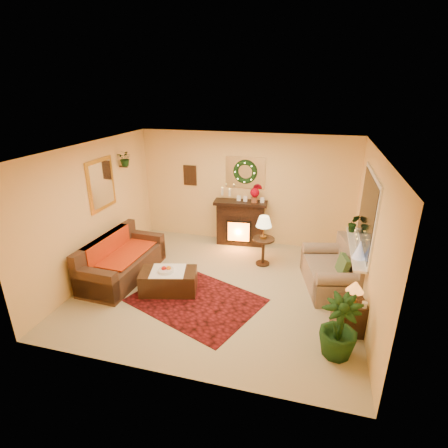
% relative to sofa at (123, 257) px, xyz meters
% --- Properties ---
extents(floor, '(5.00, 5.00, 0.00)m').
position_rel_sofa_xyz_m(floor, '(1.94, 0.11, -0.43)').
color(floor, beige).
rests_on(floor, ground).
extents(ceiling, '(5.00, 5.00, 0.00)m').
position_rel_sofa_xyz_m(ceiling, '(1.94, 0.11, 2.17)').
color(ceiling, white).
rests_on(ceiling, ground).
extents(wall_back, '(5.00, 5.00, 0.00)m').
position_rel_sofa_xyz_m(wall_back, '(1.94, 2.36, 0.87)').
color(wall_back, '#EFD88C').
rests_on(wall_back, ground).
extents(wall_front, '(5.00, 5.00, 0.00)m').
position_rel_sofa_xyz_m(wall_front, '(1.94, -2.14, 0.87)').
color(wall_front, '#EFD88C').
rests_on(wall_front, ground).
extents(wall_left, '(4.50, 4.50, 0.00)m').
position_rel_sofa_xyz_m(wall_left, '(-0.56, 0.11, 0.87)').
color(wall_left, '#EFD88C').
rests_on(wall_left, ground).
extents(wall_right, '(4.50, 4.50, 0.00)m').
position_rel_sofa_xyz_m(wall_right, '(4.44, 0.11, 0.87)').
color(wall_right, '#EFD88C').
rests_on(wall_right, ground).
extents(area_rug, '(2.55, 2.25, 0.01)m').
position_rel_sofa_xyz_m(area_rug, '(1.66, -0.43, -0.42)').
color(area_rug, maroon).
rests_on(area_rug, floor).
extents(sofa, '(0.94, 1.98, 0.83)m').
position_rel_sofa_xyz_m(sofa, '(0.00, 0.00, 0.00)').
color(sofa, '#512B18').
rests_on(sofa, floor).
extents(red_throw, '(0.83, 1.35, 0.02)m').
position_rel_sofa_xyz_m(red_throw, '(-0.07, 0.13, 0.03)').
color(red_throw, red).
rests_on(red_throw, sofa).
extents(fireplace, '(1.12, 0.44, 1.00)m').
position_rel_sofa_xyz_m(fireplace, '(1.88, 2.15, 0.12)').
color(fireplace, black).
rests_on(fireplace, floor).
extents(poinsettia, '(0.21, 0.21, 0.21)m').
position_rel_sofa_xyz_m(poinsettia, '(2.20, 2.14, 0.87)').
color(poinsettia, '#A50013').
rests_on(poinsettia, fireplace).
extents(mantel_candle_a, '(0.06, 0.06, 0.18)m').
position_rel_sofa_xyz_m(mantel_candle_a, '(1.43, 2.16, 0.83)').
color(mantel_candle_a, beige).
rests_on(mantel_candle_a, fireplace).
extents(mantel_candle_b, '(0.06, 0.06, 0.17)m').
position_rel_sofa_xyz_m(mantel_candle_b, '(1.62, 2.12, 0.83)').
color(mantel_candle_b, beige).
rests_on(mantel_candle_b, fireplace).
extents(mantel_mirror, '(0.92, 0.02, 0.72)m').
position_rel_sofa_xyz_m(mantel_mirror, '(1.94, 2.34, 1.27)').
color(mantel_mirror, white).
rests_on(mantel_mirror, wall_back).
extents(wreath, '(0.55, 0.11, 0.55)m').
position_rel_sofa_xyz_m(wreath, '(1.94, 2.30, 1.29)').
color(wreath, '#194719').
rests_on(wreath, wall_back).
extents(wall_art, '(0.32, 0.03, 0.48)m').
position_rel_sofa_xyz_m(wall_art, '(0.59, 2.34, 1.12)').
color(wall_art, '#381E11').
rests_on(wall_art, wall_back).
extents(gold_mirror, '(0.03, 0.84, 1.00)m').
position_rel_sofa_xyz_m(gold_mirror, '(-0.54, 0.41, 1.32)').
color(gold_mirror, gold).
rests_on(gold_mirror, wall_left).
extents(hanging_plant, '(0.33, 0.28, 0.36)m').
position_rel_sofa_xyz_m(hanging_plant, '(-0.40, 1.16, 1.54)').
color(hanging_plant, '#194719').
rests_on(hanging_plant, wall_left).
extents(loveseat, '(1.16, 1.61, 0.84)m').
position_rel_sofa_xyz_m(loveseat, '(3.94, 0.67, -0.01)').
color(loveseat, tan).
rests_on(loveseat, floor).
extents(window_frame, '(0.03, 1.86, 1.36)m').
position_rel_sofa_xyz_m(window_frame, '(4.42, 0.66, 1.12)').
color(window_frame, white).
rests_on(window_frame, wall_right).
extents(window_glass, '(0.02, 1.70, 1.22)m').
position_rel_sofa_xyz_m(window_glass, '(4.41, 0.66, 1.12)').
color(window_glass, black).
rests_on(window_glass, wall_right).
extents(window_sill, '(0.22, 1.86, 0.04)m').
position_rel_sofa_xyz_m(window_sill, '(4.32, 0.66, 0.44)').
color(window_sill, white).
rests_on(window_sill, wall_right).
extents(mini_tree, '(0.21, 0.21, 0.32)m').
position_rel_sofa_xyz_m(mini_tree, '(4.32, 0.19, 0.61)').
color(mini_tree, silver).
rests_on(mini_tree, window_sill).
extents(sill_plant, '(0.26, 0.21, 0.47)m').
position_rel_sofa_xyz_m(sill_plant, '(4.30, 1.35, 0.66)').
color(sill_plant, '#14340E').
rests_on(sill_plant, window_sill).
extents(side_table_round, '(0.50, 0.50, 0.60)m').
position_rel_sofa_xyz_m(side_table_round, '(2.58, 1.23, -0.10)').
color(side_table_round, black).
rests_on(side_table_round, floor).
extents(lamp_cream, '(0.32, 0.32, 0.50)m').
position_rel_sofa_xyz_m(lamp_cream, '(2.57, 1.24, 0.45)').
color(lamp_cream, '#FFEEA6').
rests_on(lamp_cream, side_table_round).
extents(end_table_square, '(0.51, 0.51, 0.53)m').
position_rel_sofa_xyz_m(end_table_square, '(4.20, -0.58, -0.16)').
color(end_table_square, '#302111').
rests_on(end_table_square, floor).
extents(lamp_tiffany, '(0.26, 0.26, 0.38)m').
position_rel_sofa_xyz_m(lamp_tiffany, '(4.22, -0.61, 0.32)').
color(lamp_tiffany, orange).
rests_on(lamp_tiffany, end_table_square).
extents(coffee_table, '(1.12, 0.79, 0.42)m').
position_rel_sofa_xyz_m(coffee_table, '(1.08, -0.28, -0.22)').
color(coffee_table, black).
rests_on(coffee_table, floor).
extents(fruit_bowl, '(0.28, 0.28, 0.06)m').
position_rel_sofa_xyz_m(fruit_bowl, '(1.06, -0.32, 0.02)').
color(fruit_bowl, white).
rests_on(fruit_bowl, coffee_table).
extents(floor_palm, '(2.10, 2.10, 2.85)m').
position_rel_sofa_xyz_m(floor_palm, '(4.01, -1.19, 0.02)').
color(floor_palm, black).
rests_on(floor_palm, floor).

